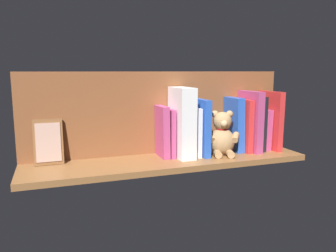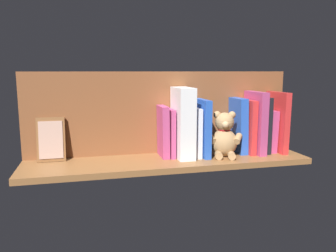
{
  "view_description": "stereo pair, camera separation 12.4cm",
  "coord_description": "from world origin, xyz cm",
  "px_view_note": "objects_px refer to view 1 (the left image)",
  "views": [
    {
      "loc": [
        40.82,
        115.79,
        32.8
      ],
      "look_at": [
        0.0,
        0.0,
        12.53
      ],
      "focal_mm": 35.71,
      "sensor_mm": 36.0,
      "label": 1
    },
    {
      "loc": [
        28.91,
        119.32,
        32.8
      ],
      "look_at": [
        0.0,
        0.0,
        12.53
      ],
      "focal_mm": 35.71,
      "sensor_mm": 36.0,
      "label": 2
    }
  ],
  "objects_px": {
    "dictionary_thick_white": "(182,122)",
    "picture_frame_leaning": "(48,142)",
    "book_0": "(270,120)",
    "teddy_bear": "(222,136)"
  },
  "relations": [
    {
      "from": "picture_frame_leaning",
      "to": "dictionary_thick_white",
      "type": "bearing_deg",
      "value": 173.66
    },
    {
      "from": "picture_frame_leaning",
      "to": "teddy_bear",
      "type": "bearing_deg",
      "value": 172.54
    },
    {
      "from": "teddy_bear",
      "to": "picture_frame_leaning",
      "type": "height_order",
      "value": "teddy_bear"
    },
    {
      "from": "picture_frame_leaning",
      "to": "book_0",
      "type": "bearing_deg",
      "value": 176.62
    },
    {
      "from": "book_0",
      "to": "dictionary_thick_white",
      "type": "relative_size",
      "value": 0.91
    },
    {
      "from": "book_0",
      "to": "teddy_bear",
      "type": "bearing_deg",
      "value": 7.44
    },
    {
      "from": "dictionary_thick_white",
      "to": "picture_frame_leaning",
      "type": "relative_size",
      "value": 1.64
    },
    {
      "from": "dictionary_thick_white",
      "to": "picture_frame_leaning",
      "type": "xyz_separation_m",
      "value": [
        0.49,
        -0.05,
        -0.05
      ]
    },
    {
      "from": "teddy_bear",
      "to": "picture_frame_leaning",
      "type": "distance_m",
      "value": 0.65
    },
    {
      "from": "book_0",
      "to": "teddy_bear",
      "type": "relative_size",
      "value": 1.39
    }
  ]
}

